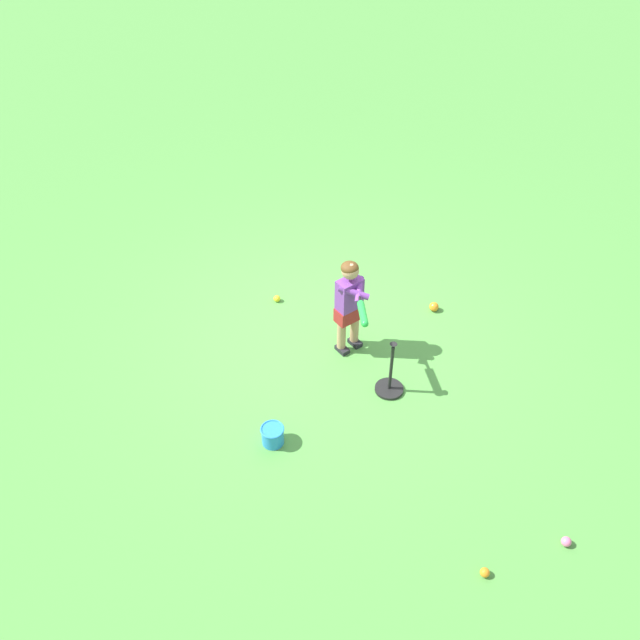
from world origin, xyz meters
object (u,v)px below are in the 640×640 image
Objects in this scene: child_batter at (350,301)px; play_ball_midfield at (277,299)px; play_ball_far_left at (485,572)px; play_ball_behind_batter at (434,307)px; batting_tee at (390,383)px; toy_bucket at (273,435)px; play_ball_near_batter at (566,542)px.

play_ball_midfield is (0.96, 0.52, -0.61)m from child_batter.
play_ball_far_left is 3.69m from play_ball_midfield.
play_ball_behind_batter is 0.17× the size of batting_tee.
toy_bucket reaches higher than play_ball_far_left.
child_batter is 1.74× the size of batting_tee.
toy_bucket is at bearing 49.51° from play_ball_near_batter.
play_ball_near_batter reaches higher than play_ball_far_left.
play_ball_behind_batter is 1.33m from batting_tee.
play_ball_far_left is at bearing -176.20° from child_batter.
play_ball_midfield is at bearing 28.30° from child_batter.
play_ball_near_batter is 2.08m from batting_tee.
batting_tee is at bearing -77.30° from toy_bucket.
play_ball_behind_batter reaches higher than play_ball_midfield.
play_ball_behind_batter is at bearing -60.01° from toy_bucket.
batting_tee reaches higher than play_ball_far_left.
toy_bucket is at bearing 102.70° from batting_tee.
play_ball_midfield is 0.93× the size of play_ball_near_batter.
play_ball_far_left is at bearing 179.68° from batting_tee.
child_batter reaches higher than batting_tee.
child_batter is at bearing 19.17° from play_ball_near_batter.
play_ball_behind_batter is 1.27× the size of play_ball_near_batter.
batting_tee reaches higher than play_ball_midfield.
play_ball_near_batter is at bearing -159.67° from batting_tee.
play_ball_far_left is 0.73× the size of play_ball_behind_batter.
batting_tee is at bearing -156.60° from play_ball_midfield.
play_ball_near_batter is (-3.58, -1.43, 0.00)m from play_ball_midfield.
play_ball_midfield is at bearing 23.40° from batting_tee.
batting_tee is (-0.96, 0.91, 0.05)m from play_ball_behind_batter.
play_ball_far_left is 0.99× the size of play_ball_midfield.
play_ball_near_batter is (-2.91, 0.19, -0.01)m from play_ball_behind_batter.
child_batter reaches higher than toy_bucket.
play_ball_midfield is 1.75m from play_ball_behind_batter.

